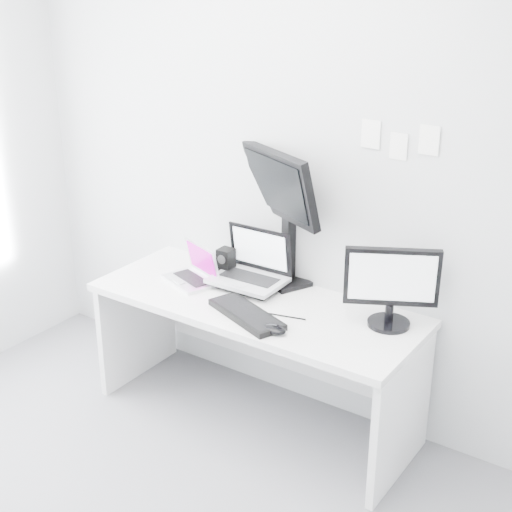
% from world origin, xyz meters
% --- Properties ---
extents(back_wall, '(3.60, 0.00, 3.60)m').
position_xyz_m(back_wall, '(0.00, 1.60, 1.35)').
color(back_wall, '#B3B5B7').
rests_on(back_wall, ground).
extents(desk, '(1.80, 0.70, 0.73)m').
position_xyz_m(desk, '(0.00, 1.25, 0.36)').
color(desk, white).
rests_on(desk, ground).
extents(macbook, '(0.36, 0.31, 0.22)m').
position_xyz_m(macbook, '(-0.44, 1.25, 0.84)').
color(macbook, silver).
rests_on(macbook, desk).
extents(speaker, '(0.10, 0.10, 0.17)m').
position_xyz_m(speaker, '(-0.32, 1.43, 0.81)').
color(speaker, black).
rests_on(speaker, desk).
extents(dell_laptop, '(0.40, 0.31, 0.33)m').
position_xyz_m(dell_laptop, '(-0.13, 1.37, 0.89)').
color(dell_laptop, '#ADAFB5').
rests_on(dell_laptop, desk).
extents(rear_monitor, '(0.61, 0.43, 0.78)m').
position_xyz_m(rear_monitor, '(-0.02, 1.55, 1.12)').
color(rear_monitor, black).
rests_on(rear_monitor, desk).
extents(samsung_monitor, '(0.51, 0.40, 0.42)m').
position_xyz_m(samsung_monitor, '(0.70, 1.40, 0.94)').
color(samsung_monitor, black).
rests_on(samsung_monitor, desk).
extents(keyboard, '(0.50, 0.32, 0.03)m').
position_xyz_m(keyboard, '(0.07, 1.07, 0.75)').
color(keyboard, black).
rests_on(keyboard, desk).
extents(mouse, '(0.13, 0.08, 0.04)m').
position_xyz_m(mouse, '(0.28, 1.01, 0.75)').
color(mouse, black).
rests_on(mouse, desk).
extents(wall_note_0, '(0.10, 0.00, 0.14)m').
position_xyz_m(wall_note_0, '(0.45, 1.59, 1.62)').
color(wall_note_0, white).
rests_on(wall_note_0, back_wall).
extents(wall_note_1, '(0.09, 0.00, 0.13)m').
position_xyz_m(wall_note_1, '(0.60, 1.59, 1.58)').
color(wall_note_1, white).
rests_on(wall_note_1, back_wall).
extents(wall_note_2, '(0.10, 0.00, 0.14)m').
position_xyz_m(wall_note_2, '(0.75, 1.59, 1.63)').
color(wall_note_2, white).
rests_on(wall_note_2, back_wall).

